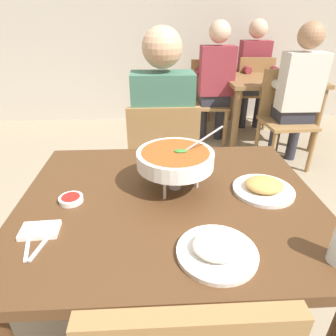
# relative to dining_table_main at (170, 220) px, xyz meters

# --- Properties ---
(ground_plane) EXTENTS (16.00, 16.00, 0.00)m
(ground_plane) POSITION_rel_dining_table_main_xyz_m (0.00, 0.00, -0.62)
(ground_plane) COLOR gray
(cafe_rear_partition) EXTENTS (10.00, 0.10, 3.00)m
(cafe_rear_partition) POSITION_rel_dining_table_main_xyz_m (0.00, 3.24, 0.88)
(cafe_rear_partition) COLOR #BCB2A3
(cafe_rear_partition) RESTS_ON ground_plane
(dining_table_main) EXTENTS (1.15, 0.94, 0.73)m
(dining_table_main) POSITION_rel_dining_table_main_xyz_m (0.00, 0.00, 0.00)
(dining_table_main) COLOR #51331C
(dining_table_main) RESTS_ON ground_plane
(chair_diner_main) EXTENTS (0.44, 0.44, 0.90)m
(chair_diner_main) POSITION_rel_dining_table_main_xyz_m (-0.00, 0.75, -0.11)
(chair_diner_main) COLOR olive
(chair_diner_main) RESTS_ON ground_plane
(diner_main) EXTENTS (0.40, 0.45, 1.31)m
(diner_main) POSITION_rel_dining_table_main_xyz_m (0.00, 0.79, 0.12)
(diner_main) COLOR #2D2D38
(diner_main) RESTS_ON ground_plane
(curry_bowl) EXTENTS (0.33, 0.30, 0.26)m
(curry_bowl) POSITION_rel_dining_table_main_xyz_m (0.02, 0.07, 0.24)
(curry_bowl) COLOR silver
(curry_bowl) RESTS_ON dining_table_main
(rice_plate) EXTENTS (0.24, 0.24, 0.06)m
(rice_plate) POSITION_rel_dining_table_main_xyz_m (0.12, -0.31, 0.13)
(rice_plate) COLOR white
(rice_plate) RESTS_ON dining_table_main
(appetizer_plate) EXTENTS (0.24, 0.24, 0.06)m
(appetizer_plate) POSITION_rel_dining_table_main_xyz_m (0.37, 0.02, 0.13)
(appetizer_plate) COLOR white
(appetizer_plate) RESTS_ON dining_table_main
(sauce_dish) EXTENTS (0.09, 0.09, 0.02)m
(sauce_dish) POSITION_rel_dining_table_main_xyz_m (-0.37, -0.01, 0.12)
(sauce_dish) COLOR white
(sauce_dish) RESTS_ON dining_table_main
(napkin_folded) EXTENTS (0.12, 0.09, 0.02)m
(napkin_folded) POSITION_rel_dining_table_main_xyz_m (-0.43, -0.18, 0.12)
(napkin_folded) COLOR white
(napkin_folded) RESTS_ON dining_table_main
(fork_utensil) EXTENTS (0.06, 0.17, 0.01)m
(fork_utensil) POSITION_rel_dining_table_main_xyz_m (-0.45, -0.23, 0.11)
(fork_utensil) COLOR silver
(fork_utensil) RESTS_ON dining_table_main
(spoon_utensil) EXTENTS (0.05, 0.17, 0.01)m
(spoon_utensil) POSITION_rel_dining_table_main_xyz_m (-0.40, -0.23, 0.11)
(spoon_utensil) COLOR silver
(spoon_utensil) RESTS_ON dining_table_main
(dining_table_far) EXTENTS (1.00, 0.80, 0.73)m
(dining_table_far) POSITION_rel_dining_table_main_xyz_m (1.24, 2.29, -0.02)
(dining_table_far) COLOR brown
(dining_table_far) RESTS_ON ground_plane
(chair_bg_left) EXTENTS (0.48, 0.48, 0.90)m
(chair_bg_left) POSITION_rel_dining_table_main_xyz_m (1.21, 2.77, -0.11)
(chair_bg_left) COLOR olive
(chair_bg_left) RESTS_ON ground_plane
(chair_bg_middle) EXTENTS (0.46, 0.46, 0.90)m
(chair_bg_middle) POSITION_rel_dining_table_main_xyz_m (1.21, 1.76, -0.11)
(chair_bg_middle) COLOR olive
(chair_bg_middle) RESTS_ON ground_plane
(chair_bg_right) EXTENTS (0.48, 0.48, 0.90)m
(chair_bg_right) POSITION_rel_dining_table_main_xyz_m (0.59, 2.43, -0.11)
(chair_bg_right) COLOR olive
(chair_bg_right) RESTS_ON ground_plane
(chair_bg_corner) EXTENTS (0.49, 0.49, 0.90)m
(chair_bg_corner) POSITION_rel_dining_table_main_xyz_m (0.65, 2.83, -0.11)
(chair_bg_corner) COLOR olive
(chair_bg_corner) RESTS_ON ground_plane
(patron_bg_left) EXTENTS (0.40, 0.45, 1.31)m
(patron_bg_left) POSITION_rel_dining_table_main_xyz_m (1.23, 2.84, 0.12)
(patron_bg_left) COLOR #2D2D38
(patron_bg_left) RESTS_ON ground_plane
(patron_bg_middle) EXTENTS (0.40, 0.45, 1.31)m
(patron_bg_middle) POSITION_rel_dining_table_main_xyz_m (1.27, 1.70, 0.12)
(patron_bg_middle) COLOR #2D2D38
(patron_bg_middle) RESTS_ON ground_plane
(patron_bg_right) EXTENTS (0.40, 0.45, 1.31)m
(patron_bg_right) POSITION_rel_dining_table_main_xyz_m (0.63, 2.30, 0.12)
(patron_bg_right) COLOR #2D2D38
(patron_bg_right) RESTS_ON ground_plane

